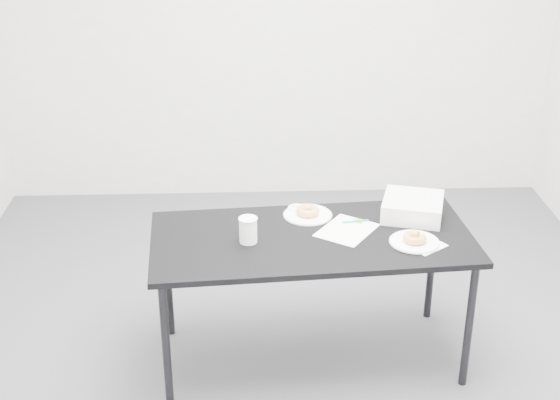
{
  "coord_description": "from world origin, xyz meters",
  "views": [
    {
      "loc": [
        -0.21,
        -3.49,
        2.45
      ],
      "look_at": [
        -0.06,
        0.02,
        0.84
      ],
      "focal_mm": 50.0,
      "sensor_mm": 36.0,
      "label": 1
    }
  ],
  "objects_px": {
    "pen": "(355,221)",
    "bakery_box": "(413,207)",
    "plate_near": "(414,242)",
    "plate_far": "(308,215)",
    "donut_far": "(308,211)",
    "scorecard": "(347,230)",
    "donut_near": "(415,238)",
    "coffee_cup": "(248,230)",
    "table": "(312,246)"
  },
  "relations": [
    {
      "from": "plate_far",
      "to": "donut_far",
      "type": "relative_size",
      "value": 2.13
    },
    {
      "from": "pen",
      "to": "plate_far",
      "type": "relative_size",
      "value": 0.54
    },
    {
      "from": "scorecard",
      "to": "coffee_cup",
      "type": "relative_size",
      "value": 2.27
    },
    {
      "from": "plate_near",
      "to": "bakery_box",
      "type": "xyz_separation_m",
      "value": [
        0.05,
        0.3,
        0.04
      ]
    },
    {
      "from": "table",
      "to": "donut_near",
      "type": "relative_size",
      "value": 14.27
    },
    {
      "from": "plate_near",
      "to": "donut_far",
      "type": "xyz_separation_m",
      "value": [
        -0.49,
        0.32,
        0.02
      ]
    },
    {
      "from": "table",
      "to": "bakery_box",
      "type": "xyz_separation_m",
      "value": [
        0.53,
        0.2,
        0.1
      ]
    },
    {
      "from": "table",
      "to": "donut_far",
      "type": "height_order",
      "value": "donut_far"
    },
    {
      "from": "donut_near",
      "to": "bakery_box",
      "type": "xyz_separation_m",
      "value": [
        0.05,
        0.3,
        0.02
      ]
    },
    {
      "from": "plate_near",
      "to": "plate_far",
      "type": "height_order",
      "value": "plate_near"
    },
    {
      "from": "scorecard",
      "to": "pen",
      "type": "distance_m",
      "value": 0.1
    },
    {
      "from": "plate_near",
      "to": "donut_near",
      "type": "relative_size",
      "value": 2.13
    },
    {
      "from": "donut_far",
      "to": "bakery_box",
      "type": "height_order",
      "value": "bakery_box"
    },
    {
      "from": "scorecard",
      "to": "coffee_cup",
      "type": "xyz_separation_m",
      "value": [
        -0.49,
        -0.1,
        0.06
      ]
    },
    {
      "from": "plate_near",
      "to": "plate_far",
      "type": "distance_m",
      "value": 0.58
    },
    {
      "from": "donut_near",
      "to": "donut_far",
      "type": "relative_size",
      "value": 0.96
    },
    {
      "from": "scorecard",
      "to": "donut_far",
      "type": "relative_size",
      "value": 2.47
    },
    {
      "from": "table",
      "to": "donut_far",
      "type": "xyz_separation_m",
      "value": [
        -0.0,
        0.23,
        0.08
      ]
    },
    {
      "from": "donut_far",
      "to": "bakery_box",
      "type": "distance_m",
      "value": 0.54
    },
    {
      "from": "pen",
      "to": "plate_far",
      "type": "height_order",
      "value": "pen"
    },
    {
      "from": "scorecard",
      "to": "bakery_box",
      "type": "height_order",
      "value": "bakery_box"
    },
    {
      "from": "pen",
      "to": "coffee_cup",
      "type": "height_order",
      "value": "coffee_cup"
    },
    {
      "from": "table",
      "to": "pen",
      "type": "xyz_separation_m",
      "value": [
        0.23,
        0.14,
        0.06
      ]
    },
    {
      "from": "pen",
      "to": "bakery_box",
      "type": "bearing_deg",
      "value": 3.7
    },
    {
      "from": "table",
      "to": "bakery_box",
      "type": "relative_size",
      "value": 5.45
    },
    {
      "from": "table",
      "to": "coffee_cup",
      "type": "height_order",
      "value": "coffee_cup"
    },
    {
      "from": "table",
      "to": "scorecard",
      "type": "relative_size",
      "value": 5.54
    },
    {
      "from": "plate_far",
      "to": "coffee_cup",
      "type": "xyz_separation_m",
      "value": [
        -0.31,
        -0.28,
        0.06
      ]
    },
    {
      "from": "coffee_cup",
      "to": "plate_near",
      "type": "bearing_deg",
      "value": -3.35
    },
    {
      "from": "scorecard",
      "to": "donut_far",
      "type": "distance_m",
      "value": 0.25
    },
    {
      "from": "plate_far",
      "to": "table",
      "type": "bearing_deg",
      "value": -89.07
    },
    {
      "from": "table",
      "to": "donut_near",
      "type": "xyz_separation_m",
      "value": [
        0.48,
        -0.09,
        0.08
      ]
    },
    {
      "from": "donut_near",
      "to": "donut_far",
      "type": "distance_m",
      "value": 0.58
    },
    {
      "from": "table",
      "to": "bakery_box",
      "type": "bearing_deg",
      "value": 16.79
    },
    {
      "from": "table",
      "to": "coffee_cup",
      "type": "xyz_separation_m",
      "value": [
        -0.31,
        -0.05,
        0.12
      ]
    },
    {
      "from": "pen",
      "to": "plate_near",
      "type": "distance_m",
      "value": 0.34
    },
    {
      "from": "pen",
      "to": "bakery_box",
      "type": "distance_m",
      "value": 0.31
    },
    {
      "from": "pen",
      "to": "bakery_box",
      "type": "height_order",
      "value": "bakery_box"
    },
    {
      "from": "donut_near",
      "to": "coffee_cup",
      "type": "height_order",
      "value": "coffee_cup"
    },
    {
      "from": "pen",
      "to": "plate_far",
      "type": "distance_m",
      "value": 0.25
    },
    {
      "from": "pen",
      "to": "donut_far",
      "type": "xyz_separation_m",
      "value": [
        -0.23,
        0.09,
        0.02
      ]
    },
    {
      "from": "table",
      "to": "plate_near",
      "type": "relative_size",
      "value": 6.7
    },
    {
      "from": "coffee_cup",
      "to": "bakery_box",
      "type": "height_order",
      "value": "coffee_cup"
    },
    {
      "from": "plate_near",
      "to": "bakery_box",
      "type": "distance_m",
      "value": 0.3
    },
    {
      "from": "scorecard",
      "to": "plate_near",
      "type": "xyz_separation_m",
      "value": [
        0.31,
        -0.15,
        0.01
      ]
    },
    {
      "from": "plate_near",
      "to": "bakery_box",
      "type": "relative_size",
      "value": 0.81
    },
    {
      "from": "pen",
      "to": "plate_far",
      "type": "bearing_deg",
      "value": 150.48
    },
    {
      "from": "plate_far",
      "to": "coffee_cup",
      "type": "relative_size",
      "value": 1.95
    },
    {
      "from": "table",
      "to": "donut_near",
      "type": "distance_m",
      "value": 0.5
    },
    {
      "from": "donut_near",
      "to": "plate_near",
      "type": "bearing_deg",
      "value": 0.0
    }
  ]
}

